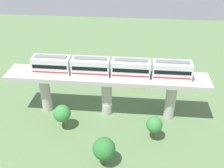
# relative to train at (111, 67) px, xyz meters

# --- Properties ---
(ground_plane) EXTENTS (120.00, 120.00, 0.00)m
(ground_plane) POSITION_rel_train_xyz_m (0.00, 0.73, -9.87)
(ground_plane) COLOR #5B7A4C
(viaduct) EXTENTS (5.20, 35.80, 8.34)m
(viaduct) POSITION_rel_train_xyz_m (0.00, 0.73, -3.41)
(viaduct) COLOR #B7B2AA
(viaduct) RESTS_ON ground
(train) EXTENTS (2.64, 27.45, 3.24)m
(train) POSITION_rel_train_xyz_m (0.00, 0.00, 0.00)
(train) COLOR silver
(train) RESTS_ON viaduct
(parked_car_yellow) EXTENTS (2.43, 4.43, 1.76)m
(parked_car_yellow) POSITION_rel_train_xyz_m (12.11, 12.36, -9.13)
(parked_car_yellow) COLOR yellow
(parked_car_yellow) RESTS_ON ground
(parked_car_orange) EXTENTS (2.20, 4.35, 1.76)m
(parked_car_orange) POSITION_rel_train_xyz_m (10.15, -4.26, -9.13)
(parked_car_orange) COLOR orange
(parked_car_orange) RESTS_ON ground
(tree_near_viaduct) EXTENTS (2.99, 2.99, 4.82)m
(tree_near_viaduct) POSITION_rel_train_xyz_m (-5.23, 7.83, -6.57)
(tree_near_viaduct) COLOR brown
(tree_near_viaduct) RESTS_ON ground
(tree_mid_lot) EXTENTS (2.68, 2.68, 4.56)m
(tree_mid_lot) POSITION_rel_train_xyz_m (-6.50, -7.78, -6.68)
(tree_mid_lot) COLOR brown
(tree_mid_lot) RESTS_ON ground
(tree_far_corner) EXTENTS (3.35, 3.35, 4.91)m
(tree_far_corner) POSITION_rel_train_xyz_m (-12.64, -0.33, -6.65)
(tree_far_corner) COLOR brown
(tree_far_corner) RESTS_ON ground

